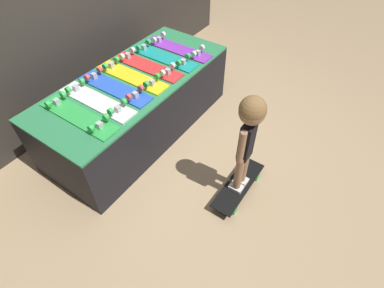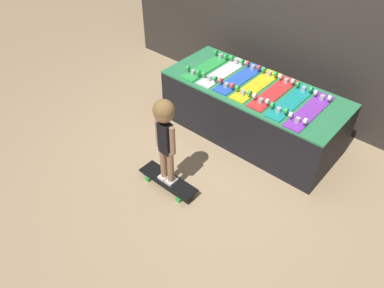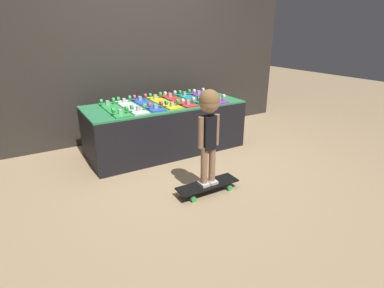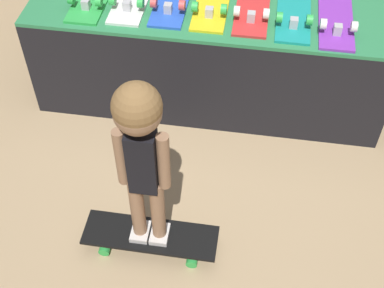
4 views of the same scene
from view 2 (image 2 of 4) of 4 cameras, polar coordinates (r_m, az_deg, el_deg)
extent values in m
plane|color=tan|center=(4.01, 4.25, -2.08)|extent=(16.00, 16.00, 0.00)
cube|color=#332D28|center=(4.39, 16.10, 18.04)|extent=(4.93, 0.10, 2.26)
cube|color=black|center=(4.19, 9.12, 4.87)|extent=(1.95, 0.83, 0.60)
cube|color=#2D7F4C|center=(4.02, 9.58, 8.44)|extent=(1.95, 0.83, 0.02)
cube|color=green|center=(4.31, 2.36, 11.69)|extent=(0.17, 0.74, 0.01)
cube|color=#B7B7BC|center=(4.47, 4.41, 13.19)|extent=(0.04, 0.04, 0.05)
cylinder|color=green|center=(4.42, 5.20, 13.18)|extent=(0.03, 0.05, 0.05)
cylinder|color=green|center=(4.50, 3.66, 13.77)|extent=(0.03, 0.05, 0.05)
cube|color=#B7B7BC|center=(4.13, 0.18, 10.85)|extent=(0.04, 0.04, 0.05)
cylinder|color=green|center=(4.08, 0.98, 10.82)|extent=(0.03, 0.05, 0.05)
cylinder|color=green|center=(4.16, -0.60, 11.48)|extent=(0.03, 0.05, 0.05)
cube|color=white|center=(4.22, 4.83, 10.84)|extent=(0.17, 0.74, 0.01)
cube|color=#B7B7BC|center=(4.38, 6.84, 12.38)|extent=(0.04, 0.04, 0.05)
cylinder|color=green|center=(4.33, 7.67, 12.35)|extent=(0.03, 0.05, 0.05)
cylinder|color=green|center=(4.40, 6.07, 12.99)|extent=(0.03, 0.05, 0.05)
cube|color=#B7B7BC|center=(4.03, 2.71, 9.95)|extent=(0.04, 0.04, 0.05)
cylinder|color=green|center=(3.98, 3.56, 9.90)|extent=(0.03, 0.05, 0.05)
cylinder|color=green|center=(4.06, 1.90, 10.62)|extent=(0.03, 0.05, 0.05)
cube|color=blue|center=(4.12, 7.31, 9.87)|extent=(0.17, 0.74, 0.01)
cube|color=#B7B7BC|center=(4.29, 9.27, 11.47)|extent=(0.04, 0.04, 0.05)
cylinder|color=#D84C4C|center=(4.24, 10.15, 11.42)|extent=(0.03, 0.05, 0.05)
cylinder|color=#D84C4C|center=(4.31, 8.48, 12.10)|extent=(0.03, 0.05, 0.05)
cube|color=#B7B7BC|center=(3.93, 5.26, 8.93)|extent=(0.04, 0.04, 0.05)
cylinder|color=#D84C4C|center=(3.88, 6.16, 8.86)|extent=(0.03, 0.05, 0.05)
cylinder|color=#D84C4C|center=(3.95, 4.42, 9.63)|extent=(0.03, 0.05, 0.05)
cube|color=yellow|center=(4.02, 9.79, 8.78)|extent=(0.17, 0.74, 0.01)
cube|color=#B7B7BC|center=(4.19, 11.71, 10.44)|extent=(0.04, 0.04, 0.05)
cylinder|color=green|center=(4.15, 12.62, 10.37)|extent=(0.03, 0.05, 0.05)
cylinder|color=green|center=(4.21, 10.90, 11.09)|extent=(0.03, 0.05, 0.05)
cube|color=#B7B7BC|center=(3.83, 7.81, 7.77)|extent=(0.04, 0.04, 0.05)
cylinder|color=green|center=(3.78, 8.76, 7.68)|extent=(0.03, 0.05, 0.05)
cylinder|color=green|center=(3.85, 6.94, 8.49)|extent=(0.03, 0.05, 0.05)
cube|color=red|center=(3.93, 12.34, 7.58)|extent=(0.17, 0.74, 0.01)
cube|color=#B7B7BC|center=(4.11, 14.20, 9.32)|extent=(0.04, 0.04, 0.05)
cylinder|color=white|center=(4.07, 15.15, 9.23)|extent=(0.03, 0.05, 0.05)
cylinder|color=white|center=(4.12, 13.37, 10.00)|extent=(0.03, 0.05, 0.05)
cube|color=#B7B7BC|center=(3.73, 10.44, 6.50)|extent=(0.04, 0.04, 0.05)
cylinder|color=white|center=(3.69, 11.45, 6.39)|extent=(0.03, 0.05, 0.05)
cylinder|color=white|center=(3.75, 9.55, 7.26)|extent=(0.03, 0.05, 0.05)
cube|color=teal|center=(3.84, 14.88, 6.24)|extent=(0.17, 0.74, 0.01)
cube|color=#B7B7BC|center=(4.02, 16.68, 8.06)|extent=(0.04, 0.04, 0.05)
cylinder|color=green|center=(3.98, 17.68, 7.96)|extent=(0.03, 0.05, 0.05)
cylinder|color=green|center=(4.03, 15.83, 8.77)|extent=(0.03, 0.05, 0.05)
cube|color=#B7B7BC|center=(3.64, 13.08, 5.07)|extent=(0.04, 0.04, 0.05)
cylinder|color=green|center=(3.60, 14.14, 4.93)|extent=(0.03, 0.05, 0.05)
cylinder|color=green|center=(3.65, 12.16, 5.85)|extent=(0.03, 0.05, 0.05)
cube|color=purple|center=(3.76, 17.51, 4.80)|extent=(0.17, 0.74, 0.01)
cube|color=#B7B7BC|center=(3.94, 19.24, 6.72)|extent=(0.04, 0.04, 0.05)
cylinder|color=white|center=(3.90, 20.27, 6.59)|extent=(0.03, 0.05, 0.05)
cylinder|color=white|center=(3.94, 18.37, 7.45)|extent=(0.03, 0.05, 0.05)
cube|color=#B7B7BC|center=(3.55, 15.82, 3.53)|extent=(0.04, 0.04, 0.05)
cylinder|color=white|center=(3.52, 16.93, 3.36)|extent=(0.03, 0.05, 0.05)
cylinder|color=white|center=(3.56, 14.87, 4.34)|extent=(0.03, 0.05, 0.05)
cube|color=black|center=(3.65, -3.68, -5.50)|extent=(0.63, 0.19, 0.01)
cube|color=#B7B7BC|center=(3.58, -1.24, -7.44)|extent=(0.04, 0.04, 0.05)
cylinder|color=green|center=(3.64, -0.39, -7.00)|extent=(0.05, 0.03, 0.05)
cylinder|color=green|center=(3.56, -2.11, -8.43)|extent=(0.05, 0.03, 0.05)
cube|color=#B7B7BC|center=(3.78, -5.94, -4.33)|extent=(0.04, 0.04, 0.05)
cylinder|color=green|center=(3.84, -5.06, -3.97)|extent=(0.05, 0.03, 0.05)
cylinder|color=green|center=(3.77, -6.78, -5.25)|extent=(0.05, 0.03, 0.05)
cube|color=silver|center=(3.62, -3.17, -5.61)|extent=(0.08, 0.12, 0.03)
cylinder|color=#997051|center=(3.48, -3.29, -3.38)|extent=(0.06, 0.06, 0.36)
cube|color=silver|center=(3.66, -4.22, -4.94)|extent=(0.08, 0.12, 0.03)
cylinder|color=#997051|center=(3.52, -4.37, -2.71)|extent=(0.06, 0.06, 0.36)
cube|color=black|center=(3.29, -4.07, 0.91)|extent=(0.12, 0.08, 0.32)
cylinder|color=#997051|center=(3.24, -2.99, 0.47)|extent=(0.05, 0.05, 0.29)
cylinder|color=#997051|center=(3.33, -5.14, 1.69)|extent=(0.05, 0.05, 0.29)
sphere|color=#997051|center=(3.12, -4.31, 4.83)|extent=(0.18, 0.18, 0.18)
sphere|color=olive|center=(3.11, -4.33, 5.17)|extent=(0.19, 0.19, 0.19)
camera|label=1|loc=(3.56, -31.99, 26.64)|focal=28.00mm
camera|label=3|loc=(3.50, -50.99, 4.61)|focal=28.00mm
camera|label=4|loc=(1.58, -31.58, 16.59)|focal=50.00mm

